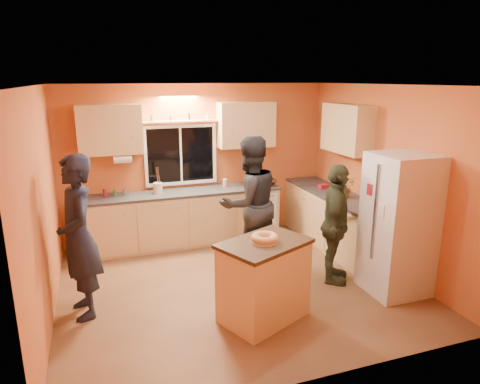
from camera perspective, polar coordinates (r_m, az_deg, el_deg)
name	(u,v)px	position (r m, az deg, el deg)	size (l,w,h in m)	color
ground	(236,285)	(5.87, -0.52, -12.25)	(4.50, 4.50, 0.00)	brown
room_shell	(235,160)	(5.74, -0.73, 4.28)	(4.54, 4.04, 2.61)	#C97233
back_counter	(205,215)	(7.21, -4.74, -3.13)	(4.23, 0.62, 0.90)	tan
right_counter	(344,225)	(6.90, 13.68, -4.34)	(0.62, 1.84, 0.90)	tan
refrigerator	(399,225)	(5.74, 20.40, -4.11)	(0.72, 0.70, 1.80)	silver
island	(264,280)	(4.93, 3.21, -11.64)	(1.16, 1.00, 0.94)	tan
bundt_pastry	(265,238)	(4.73, 3.30, -6.13)	(0.31, 0.31, 0.09)	tan
person_left	(79,237)	(5.17, -20.72, -5.69)	(0.69, 0.45, 1.89)	black
person_center	(249,204)	(6.06, 1.27, -1.56)	(0.93, 0.73, 1.92)	black
person_right	(335,224)	(5.80, 12.58, -4.25)	(0.95, 0.39, 1.62)	#2B3220
mixing_bowl	(266,182)	(7.37, 3.44, 1.31)	(0.38, 0.38, 0.09)	black
utensil_crock	(158,188)	(6.94, -10.90, 0.53)	(0.14, 0.14, 0.17)	beige
potted_plant	(345,187)	(6.76, 13.84, 0.62)	(0.28, 0.25, 0.31)	gray
red_box	(324,186)	(7.27, 11.08, 0.77)	(0.16, 0.12, 0.07)	maroon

